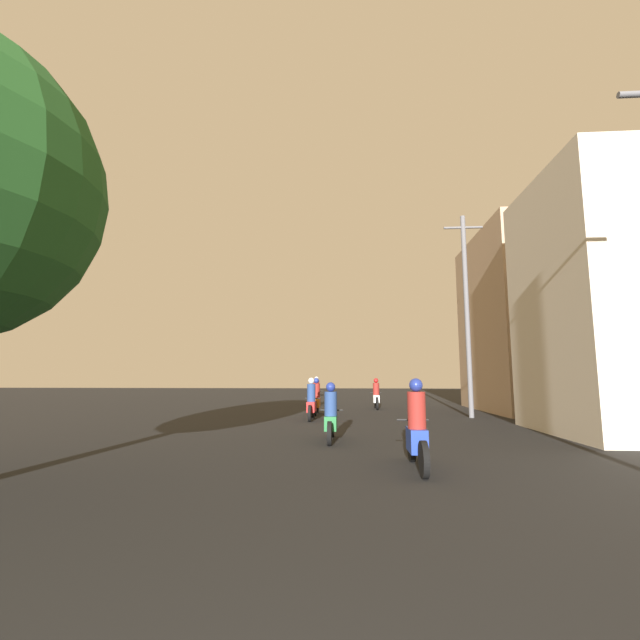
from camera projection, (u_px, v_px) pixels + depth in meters
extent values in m
cylinder|color=black|center=(412.00, 446.00, 8.31)|extent=(0.10, 0.60, 0.60)
cylinder|color=black|center=(424.00, 459.00, 6.92)|extent=(0.10, 0.60, 0.60)
cube|color=#1E389E|center=(417.00, 440.00, 7.64)|extent=(0.30, 0.71, 0.41)
cylinder|color=black|center=(413.00, 420.00, 8.13)|extent=(0.60, 0.04, 0.04)
cylinder|color=maroon|center=(417.00, 410.00, 7.64)|extent=(0.32, 0.32, 0.65)
sphere|color=navy|center=(416.00, 385.00, 7.70)|extent=(0.24, 0.24, 0.24)
cylinder|color=black|center=(332.00, 426.00, 11.65)|extent=(0.10, 0.57, 0.57)
cylinder|color=black|center=(330.00, 433.00, 10.21)|extent=(0.10, 0.57, 0.57)
cube|color=#1E6B33|center=(331.00, 423.00, 10.95)|extent=(0.30, 0.86, 0.35)
cylinder|color=black|center=(332.00, 410.00, 11.46)|extent=(0.60, 0.04, 0.04)
cylinder|color=navy|center=(331.00, 404.00, 10.93)|extent=(0.32, 0.32, 0.61)
sphere|color=navy|center=(331.00, 387.00, 10.99)|extent=(0.24, 0.24, 0.24)
cylinder|color=black|center=(313.00, 410.00, 16.89)|extent=(0.10, 0.60, 0.60)
cylinder|color=black|center=(310.00, 413.00, 15.58)|extent=(0.10, 0.60, 0.60)
cube|color=red|center=(311.00, 407.00, 16.26)|extent=(0.30, 0.91, 0.39)
cylinder|color=black|center=(312.00, 398.00, 16.72)|extent=(0.60, 0.04, 0.04)
cylinder|color=navy|center=(311.00, 393.00, 16.24)|extent=(0.32, 0.32, 0.66)
sphere|color=silver|center=(311.00, 381.00, 16.30)|extent=(0.24, 0.24, 0.24)
cylinder|color=black|center=(318.00, 406.00, 19.12)|extent=(0.10, 0.63, 0.63)
cylinder|color=black|center=(315.00, 408.00, 17.84)|extent=(0.10, 0.63, 0.63)
cube|color=orange|center=(316.00, 402.00, 18.51)|extent=(0.30, 0.92, 0.41)
cylinder|color=black|center=(317.00, 395.00, 18.97)|extent=(0.60, 0.04, 0.04)
cylinder|color=maroon|center=(316.00, 391.00, 18.48)|extent=(0.32, 0.32, 0.61)
sphere|color=navy|center=(316.00, 381.00, 18.54)|extent=(0.24, 0.24, 0.24)
cylinder|color=black|center=(375.00, 402.00, 22.52)|extent=(0.10, 0.63, 0.63)
cylinder|color=black|center=(377.00, 403.00, 21.13)|extent=(0.10, 0.63, 0.63)
cube|color=silver|center=(376.00, 399.00, 21.85)|extent=(0.30, 0.71, 0.38)
cylinder|color=black|center=(376.00, 393.00, 22.34)|extent=(0.60, 0.04, 0.04)
cylinder|color=maroon|center=(376.00, 389.00, 21.85)|extent=(0.32, 0.32, 0.62)
sphere|color=#A51919|center=(376.00, 380.00, 21.90)|extent=(0.24, 0.24, 0.24)
cylinder|color=black|center=(317.00, 399.00, 24.97)|extent=(0.10, 0.67, 0.67)
cylinder|color=black|center=(316.00, 400.00, 23.73)|extent=(0.10, 0.67, 0.67)
cube|color=#ADADB2|center=(317.00, 396.00, 24.37)|extent=(0.30, 0.82, 0.36)
cylinder|color=black|center=(317.00, 391.00, 24.82)|extent=(0.60, 0.04, 0.04)
cylinder|color=maroon|center=(316.00, 387.00, 24.36)|extent=(0.32, 0.32, 0.70)
sphere|color=silver|center=(317.00, 379.00, 24.43)|extent=(0.24, 0.24, 0.24)
cube|color=beige|center=(625.00, 302.00, 12.39)|extent=(4.69, 5.15, 7.58)
cube|color=tan|center=(527.00, 321.00, 20.73)|extent=(4.65, 7.65, 8.60)
cylinder|color=slate|center=(467.00, 314.00, 17.59)|extent=(0.20, 0.20, 8.39)
cylinder|color=slate|center=(463.00, 228.00, 18.07)|extent=(1.60, 0.10, 0.10)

